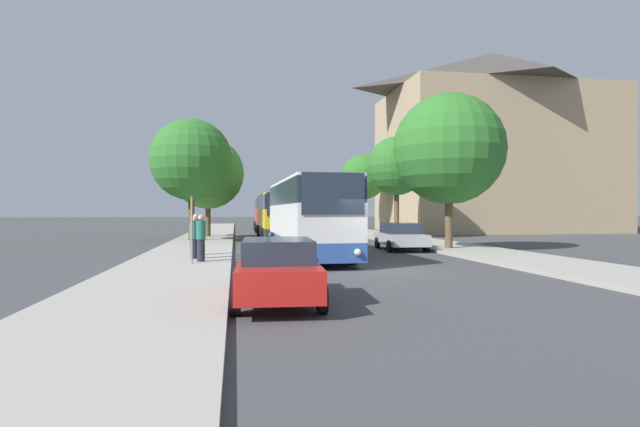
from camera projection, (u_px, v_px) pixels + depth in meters
ground_plane at (374, 270)px, 17.70m from camera, size 300.00×300.00×0.00m
sidewalk_left at (170, 272)px, 16.53m from camera, size 4.00×120.00×0.15m
sidewalk_right at (552, 264)px, 18.88m from camera, size 4.00×120.00×0.15m
building_right_background at (493, 142)px, 50.70m from camera, size 20.96×13.86×18.15m
bus_front at (308, 217)px, 22.47m from camera, size 2.91×10.96×3.45m
bus_middle at (279, 216)px, 35.87m from camera, size 2.89×10.84×3.27m
bus_rear at (268, 214)px, 50.36m from camera, size 3.00×11.20×3.38m
parked_car_left_curb at (277, 269)px, 11.39m from camera, size 2.14×4.44×1.46m
parked_car_right_near at (400, 236)px, 26.63m from camera, size 2.29×4.55×1.45m
bus_stop_sign at (192, 222)px, 18.37m from camera, size 0.08×0.45×2.48m
pedestrian_waiting_near at (194, 238)px, 20.29m from camera, size 0.36×0.36×1.70m
pedestrian_waiting_far at (196, 234)px, 22.00m from camera, size 0.36×0.36×1.81m
pedestrian_walking_back at (201, 238)px, 19.19m from camera, size 0.36×0.36×1.80m
tree_left_near at (208, 173)px, 38.04m from camera, size 5.47×5.47×7.56m
tree_left_far at (191, 160)px, 33.02m from camera, size 5.41×5.41×8.04m
tree_right_near at (397, 166)px, 37.92m from camera, size 4.47×4.47×7.60m
tree_right_mid at (364, 177)px, 49.80m from camera, size 4.52×4.52×7.59m
tree_right_far at (449, 149)px, 26.14m from camera, size 5.82×5.82×8.11m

